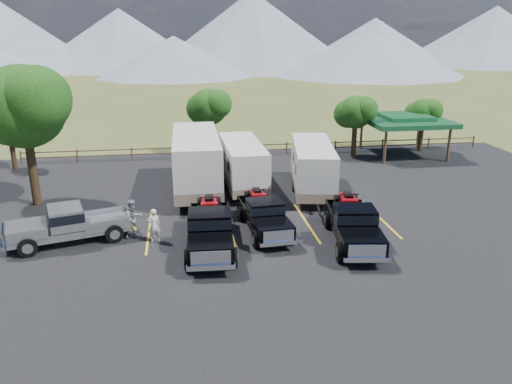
{
  "coord_description": "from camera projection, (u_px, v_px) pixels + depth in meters",
  "views": [
    {
      "loc": [
        -4.16,
        -19.34,
        9.66
      ],
      "look_at": [
        -0.54,
        4.69,
        1.6
      ],
      "focal_mm": 35.0,
      "sensor_mm": 36.0,
      "label": 1
    }
  ],
  "objects": [
    {
      "name": "tree_ne_b",
      "position": [
        423.0,
        113.0,
        39.82
      ],
      "size": [
        2.77,
        2.59,
        4.27
      ],
      "color": "black",
      "rests_on": "ground"
    },
    {
      "name": "stall_lines",
      "position": [
        268.0,
        225.0,
        25.52
      ],
      "size": [
        12.12,
        5.5,
        0.01
      ],
      "color": "gold",
      "rests_on": "asphalt_lot"
    },
    {
      "name": "ground",
      "position": [
        284.0,
        260.0,
        21.78
      ],
      "size": [
        320.0,
        320.0,
        0.0
      ],
      "primitive_type": "plane",
      "color": "#475122",
      "rests_on": "ground"
    },
    {
      "name": "pickup_silver",
      "position": [
        70.0,
        224.0,
        23.21
      ],
      "size": [
        6.1,
        3.39,
        1.74
      ],
      "rotation": [
        0.0,
        0.0,
        -1.29
      ],
      "color": "gray",
      "rests_on": "asphalt_lot"
    },
    {
      "name": "tree_nw_small",
      "position": [
        9.0,
        131.0,
        34.6
      ],
      "size": [
        2.59,
        2.43,
        3.85
      ],
      "color": "black",
      "rests_on": "ground"
    },
    {
      "name": "tree_big_nw",
      "position": [
        23.0,
        107.0,
        26.71
      ],
      "size": [
        5.54,
        5.18,
        7.84
      ],
      "color": "black",
      "rests_on": "ground"
    },
    {
      "name": "tree_north",
      "position": [
        209.0,
        107.0,
        38.13
      ],
      "size": [
        3.46,
        3.24,
        5.25
      ],
      "color": "black",
      "rests_on": "ground"
    },
    {
      "name": "asphalt_lot",
      "position": [
        272.0,
        233.0,
        24.59
      ],
      "size": [
        44.0,
        34.0,
        0.04
      ],
      "primitive_type": "cube",
      "color": "black",
      "rests_on": "ground"
    },
    {
      "name": "rail_fence",
      "position": [
        262.0,
        148.0,
        39.23
      ],
      "size": [
        36.12,
        0.12,
        1.0
      ],
      "color": "brown",
      "rests_on": "ground"
    },
    {
      "name": "person_a",
      "position": [
        154.0,
        225.0,
        23.25
      ],
      "size": [
        0.67,
        0.51,
        1.64
      ],
      "primitive_type": "imported",
      "rotation": [
        0.0,
        0.0,
        3.35
      ],
      "color": "silver",
      "rests_on": "asphalt_lot"
    },
    {
      "name": "tree_ne_a",
      "position": [
        355.0,
        112.0,
        37.92
      ],
      "size": [
        3.11,
        2.92,
        4.76
      ],
      "color": "black",
      "rests_on": "ground"
    },
    {
      "name": "rig_center",
      "position": [
        264.0,
        214.0,
        24.54
      ],
      "size": [
        2.26,
        5.56,
        1.82
      ],
      "rotation": [
        0.0,
        0.0,
        0.08
      ],
      "color": "black",
      "rests_on": "asphalt_lot"
    },
    {
      "name": "person_b",
      "position": [
        133.0,
        218.0,
        23.74
      ],
      "size": [
        1.16,
        1.1,
        1.89
      ],
      "primitive_type": "imported",
      "rotation": [
        0.0,
        0.0,
        0.57
      ],
      "color": "slate",
      "rests_on": "asphalt_lot"
    },
    {
      "name": "mountain_range",
      "position": [
        163.0,
        35.0,
        117.69
      ],
      "size": [
        209.0,
        71.0,
        20.0
      ],
      "color": "gray",
      "rests_on": "ground"
    },
    {
      "name": "trailer_right",
      "position": [
        313.0,
        168.0,
        29.94
      ],
      "size": [
        3.39,
        8.69,
        3.0
      ],
      "rotation": [
        0.0,
        0.0,
        -0.17
      ],
      "color": "silver",
      "rests_on": "asphalt_lot"
    },
    {
      "name": "rig_right",
      "position": [
        353.0,
        223.0,
        23.19
      ],
      "size": [
        2.77,
        6.19,
        2.0
      ],
      "rotation": [
        0.0,
        0.0,
        -0.15
      ],
      "color": "black",
      "rests_on": "asphalt_lot"
    },
    {
      "name": "trailer_left",
      "position": [
        196.0,
        163.0,
        29.92
      ],
      "size": [
        2.77,
        10.28,
        3.58
      ],
      "rotation": [
        0.0,
        0.0,
        -0.01
      ],
      "color": "silver",
      "rests_on": "asphalt_lot"
    },
    {
      "name": "trailer_center",
      "position": [
        243.0,
        165.0,
        30.68
      ],
      "size": [
        2.39,
        8.46,
        2.94
      ],
      "rotation": [
        0.0,
        0.0,
        0.03
      ],
      "color": "silver",
      "rests_on": "asphalt_lot"
    },
    {
      "name": "rig_left",
      "position": [
        210.0,
        227.0,
        22.57
      ],
      "size": [
        2.42,
        6.24,
        2.05
      ],
      "rotation": [
        0.0,
        0.0,
        -0.05
      ],
      "color": "black",
      "rests_on": "asphalt_lot"
    },
    {
      "name": "pavilion",
      "position": [
        405.0,
        120.0,
        38.7
      ],
      "size": [
        6.2,
        6.2,
        3.22
      ],
      "color": "brown",
      "rests_on": "ground"
    }
  ]
}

